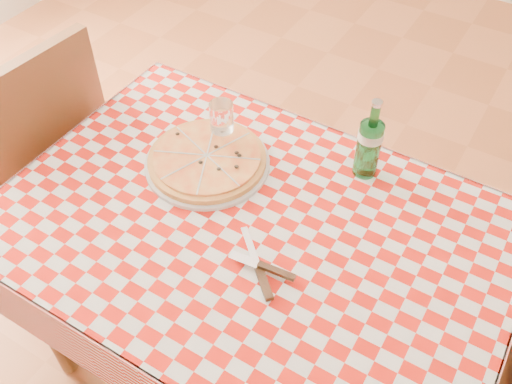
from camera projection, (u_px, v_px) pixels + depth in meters
dining_table at (251, 249)px, 1.52m from camera, size 1.20×0.80×0.75m
tablecloth at (251, 227)px, 1.45m from camera, size 1.30×0.90×0.01m
chair_far at (39, 151)px, 1.93m from camera, size 0.47×0.47×0.97m
pizza_plate at (207, 159)px, 1.59m from camera, size 0.45×0.45×0.05m
water_bottle at (370, 139)px, 1.49m from camera, size 0.07×0.07×0.24m
wine_glass at (222, 128)px, 1.58m from camera, size 0.08×0.08×0.17m
cutlery at (258, 265)px, 1.35m from camera, size 0.28×0.25×0.03m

